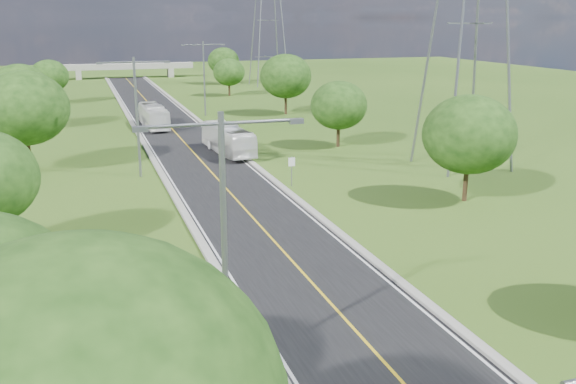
% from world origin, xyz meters
% --- Properties ---
extents(ground, '(260.00, 260.00, 0.00)m').
position_xyz_m(ground, '(0.00, 60.00, 0.00)').
color(ground, '#2D4B15').
rests_on(ground, ground).
extents(road, '(8.00, 150.00, 0.06)m').
position_xyz_m(road, '(0.00, 66.00, 0.03)').
color(road, black).
rests_on(road, ground).
extents(curb_left, '(0.50, 150.00, 0.22)m').
position_xyz_m(curb_left, '(-4.25, 66.00, 0.11)').
color(curb_left, gray).
rests_on(curb_left, ground).
extents(curb_right, '(0.50, 150.00, 0.22)m').
position_xyz_m(curb_right, '(4.25, 66.00, 0.11)').
color(curb_right, gray).
rests_on(curb_right, ground).
extents(speed_limit_sign, '(0.55, 0.09, 2.40)m').
position_xyz_m(speed_limit_sign, '(5.20, 37.98, 1.60)').
color(speed_limit_sign, slate).
rests_on(speed_limit_sign, ground).
extents(overpass, '(30.00, 3.00, 3.20)m').
position_xyz_m(overpass, '(0.00, 140.00, 2.41)').
color(overpass, gray).
rests_on(overpass, ground).
extents(streetlight_near_left, '(5.90, 0.25, 10.00)m').
position_xyz_m(streetlight_near_left, '(-6.00, 12.00, 5.94)').
color(streetlight_near_left, slate).
rests_on(streetlight_near_left, ground).
extents(streetlight_mid_left, '(5.90, 0.25, 10.00)m').
position_xyz_m(streetlight_mid_left, '(-6.00, 45.00, 5.94)').
color(streetlight_mid_left, slate).
rests_on(streetlight_mid_left, ground).
extents(streetlight_far_right, '(5.90, 0.25, 10.00)m').
position_xyz_m(streetlight_far_right, '(6.00, 78.00, 5.94)').
color(streetlight_far_right, slate).
rests_on(streetlight_far_right, ground).
extents(power_tower_near, '(9.00, 6.40, 28.00)m').
position_xyz_m(power_tower_near, '(22.00, 40.00, 14.01)').
color(power_tower_near, slate).
rests_on(power_tower_near, ground).
extents(power_tower_far, '(9.00, 6.40, 28.00)m').
position_xyz_m(power_tower_far, '(26.00, 115.00, 14.01)').
color(power_tower_far, slate).
rests_on(power_tower_far, ground).
extents(tree_lc, '(7.56, 7.56, 8.79)m').
position_xyz_m(tree_lc, '(-15.00, 50.00, 5.58)').
color(tree_lc, black).
rests_on(tree_lc, ground).
extents(tree_ld, '(6.72, 6.72, 7.82)m').
position_xyz_m(tree_ld, '(-17.00, 74.00, 4.95)').
color(tree_ld, black).
rests_on(tree_ld, ground).
extents(tree_le, '(5.88, 5.88, 6.84)m').
position_xyz_m(tree_le, '(-14.50, 98.00, 4.33)').
color(tree_le, black).
rests_on(tree_le, ground).
extents(tree_rb, '(6.72, 6.72, 7.82)m').
position_xyz_m(tree_rb, '(16.00, 30.00, 4.95)').
color(tree_rb, black).
rests_on(tree_rb, ground).
extents(tree_rc, '(5.88, 5.88, 6.84)m').
position_xyz_m(tree_rc, '(15.00, 52.00, 4.33)').
color(tree_rc, black).
rests_on(tree_rc, ground).
extents(tree_rd, '(7.14, 7.14, 8.30)m').
position_xyz_m(tree_rd, '(17.00, 76.00, 5.27)').
color(tree_rd, black).
rests_on(tree_rd, ground).
extents(tree_re, '(5.46, 5.46, 6.35)m').
position_xyz_m(tree_re, '(14.50, 100.00, 4.02)').
color(tree_re, black).
rests_on(tree_re, ground).
extents(tree_rf, '(6.30, 6.30, 7.33)m').
position_xyz_m(tree_rf, '(18.00, 120.00, 4.64)').
color(tree_rf, black).
rests_on(tree_rf, ground).
extents(bus_outbound, '(3.39, 10.39, 2.84)m').
position_xyz_m(bus_outbound, '(3.20, 51.85, 1.48)').
color(bus_outbound, white).
rests_on(bus_outbound, road).
extents(bus_inbound, '(2.73, 10.12, 2.80)m').
position_xyz_m(bus_inbound, '(-1.94, 69.89, 1.46)').
color(bus_inbound, white).
rests_on(bus_inbound, road).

